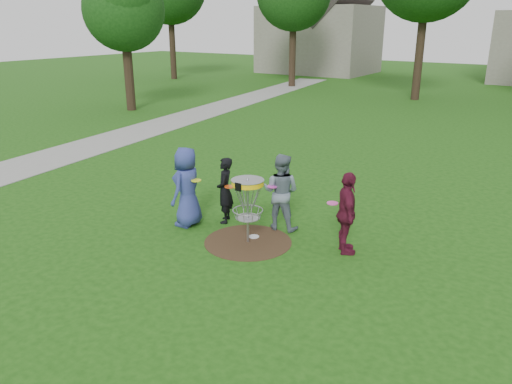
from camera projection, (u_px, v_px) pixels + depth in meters
The scene contains 10 objects.
ground at pixel (248, 242), 10.24m from camera, with size 100.00×100.00×0.00m, color #19470F.
dirt_patch at pixel (248, 242), 10.24m from camera, with size 1.80×1.80×0.01m, color #47331E.
concrete_path at pixel (162, 125), 21.76m from camera, with size 2.20×40.00×0.02m, color #9E9E99.
player_blue at pixel (187, 187), 10.83m from camera, with size 0.86×0.56×1.76m, color navy.
player_black at pixel (225, 190), 11.05m from camera, with size 0.54×0.36×1.49m, color black.
player_grey at pixel (281, 192), 10.66m from camera, with size 0.81×0.63×1.67m, color slate.
player_maroon at pixel (347, 213), 9.52m from camera, with size 0.96×0.40×1.63m, color #5A142A.
disc_on_grass at pixel (254, 237), 10.46m from camera, with size 0.22×0.22×0.02m, color silver.
disc_golf_basket at pixel (248, 195), 9.91m from camera, with size 0.66×0.67×1.38m.
held_discs at pixel (256, 189), 10.33m from camera, with size 3.16×0.91×0.19m.
Camera 1 is at (5.28, -7.71, 4.30)m, focal length 35.00 mm.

